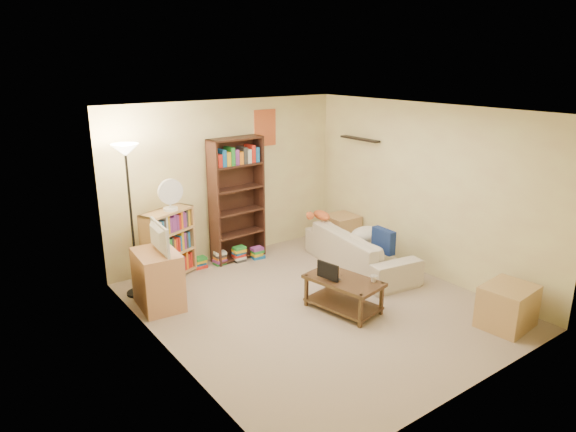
% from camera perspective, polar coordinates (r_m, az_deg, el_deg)
% --- Properties ---
extents(room, '(4.50, 4.54, 2.52)m').
position_cam_1_polar(room, '(6.24, 3.41, 3.56)').
color(room, tan).
rests_on(room, ground).
extents(sofa, '(2.26, 1.40, 0.59)m').
position_cam_1_polar(sofa, '(7.91, 7.98, -3.72)').
color(sofa, beige).
rests_on(sofa, ground).
extents(navy_pillow, '(0.14, 0.39, 0.35)m').
position_cam_1_polar(navy_pillow, '(7.55, 10.56, -2.71)').
color(navy_pillow, navy).
rests_on(navy_pillow, sofa).
extents(cream_blanket, '(0.54, 0.39, 0.23)m').
position_cam_1_polar(cream_blanket, '(7.96, 8.70, -2.02)').
color(cream_blanket, silver).
rests_on(cream_blanket, sofa).
extents(tabby_cat, '(0.47, 0.22, 0.16)m').
position_cam_1_polar(tabby_cat, '(8.27, 3.53, 0.07)').
color(tabby_cat, orange).
rests_on(tabby_cat, sofa).
extents(coffee_table, '(0.71, 1.05, 0.43)m').
position_cam_1_polar(coffee_table, '(6.60, 6.18, -8.17)').
color(coffee_table, '#48341B').
rests_on(coffee_table, ground).
extents(laptop, '(0.39, 0.33, 0.02)m').
position_cam_1_polar(laptop, '(6.57, 5.17, -6.68)').
color(laptop, black).
rests_on(laptop, coffee_table).
extents(laptop_screen, '(0.07, 0.32, 0.21)m').
position_cam_1_polar(laptop_screen, '(6.42, 4.44, -6.10)').
color(laptop_screen, white).
rests_on(laptop_screen, laptop).
extents(mug, '(0.14, 0.14, 0.08)m').
position_cam_1_polar(mug, '(6.49, 9.51, -6.88)').
color(mug, silver).
rests_on(mug, coffee_table).
extents(tv_remote, '(0.13, 0.18, 0.02)m').
position_cam_1_polar(tv_remote, '(6.78, 4.59, -5.89)').
color(tv_remote, black).
rests_on(tv_remote, coffee_table).
extents(tv_stand, '(0.56, 0.74, 0.75)m').
position_cam_1_polar(tv_stand, '(6.82, -14.24, -6.85)').
color(tv_stand, tan).
rests_on(tv_stand, ground).
extents(television, '(0.67, 0.20, 0.38)m').
position_cam_1_polar(television, '(6.62, -14.59, -2.39)').
color(television, black).
rests_on(television, tv_stand).
extents(tall_bookshelf, '(0.89, 0.34, 1.94)m').
position_cam_1_polar(tall_bookshelf, '(8.04, -5.70, 2.18)').
color(tall_bookshelf, '#3E2018').
rests_on(tall_bookshelf, ground).
extents(short_bookshelf, '(0.85, 0.59, 1.02)m').
position_cam_1_polar(short_bookshelf, '(7.63, -13.11, -3.07)').
color(short_bookshelf, tan).
rests_on(short_bookshelf, ground).
extents(desk_fan, '(0.36, 0.20, 0.46)m').
position_cam_1_polar(desk_fan, '(7.40, -12.94, 2.33)').
color(desk_fan, white).
rests_on(desk_fan, short_bookshelf).
extents(floor_lamp, '(0.35, 0.35, 2.06)m').
position_cam_1_polar(floor_lamp, '(6.87, -17.40, 4.21)').
color(floor_lamp, black).
rests_on(floor_lamp, ground).
extents(side_table, '(0.51, 0.51, 0.56)m').
position_cam_1_polar(side_table, '(8.75, 5.94, -1.71)').
color(side_table, tan).
rests_on(side_table, ground).
extents(end_cabinet, '(0.67, 0.57, 0.51)m').
position_cam_1_polar(end_cabinet, '(6.72, 23.20, -9.21)').
color(end_cabinet, tan).
rests_on(end_cabinet, ground).
extents(book_stacks, '(1.12, 0.36, 0.25)m').
position_cam_1_polar(book_stacks, '(8.14, -6.42, -4.48)').
color(book_stacks, red).
rests_on(book_stacks, ground).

